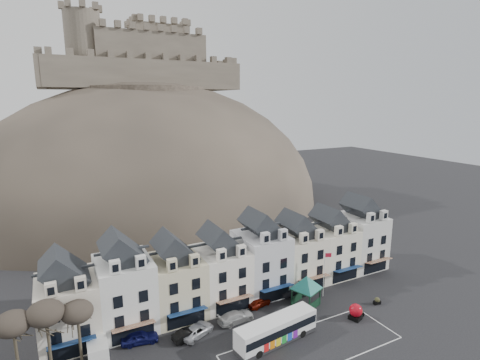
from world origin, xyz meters
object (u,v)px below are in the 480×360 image
Objects in this scene: bus_shelter at (307,283)px; car_maroon at (259,302)px; car_charcoal at (293,293)px; white_van at (97,347)px; car_silver at (197,330)px; flagpole at (325,271)px; car_white at (236,317)px; car_navy at (140,337)px; bus at (276,329)px; red_buoy at (356,312)px; car_black at (188,334)px.

car_maroon is at bearing 134.33° from bus_shelter.
white_van is at bearing 109.90° from car_charcoal.
flagpole is at bearing -113.70° from car_silver.
car_silver is (11.65, -1.60, -0.48)m from white_van.
car_navy is at bearing 78.43° from car_white.
bus is 6.62m from car_white.
red_buoy is 28.39m from car_navy.
car_maroon reaches higher than car_charcoal.
car_white is at bearing 154.87° from red_buoy.
red_buoy is 21.43m from car_silver.
white_van reaches higher than car_maroon.
car_black is 0.80× the size of car_white.
bus is 12.25m from red_buoy.
flagpole is at bearing -10.30° from bus_shelter.
car_maroon is (-10.00, 8.79, -0.49)m from red_buoy.
red_buoy reaches higher than car_charcoal.
car_navy is 1.21× the size of car_maroon.
flagpole is 5.85m from car_charcoal.
car_white is at bearing -2.25° from white_van.
car_charcoal is (17.48, 2.50, -0.05)m from car_black.
car_white is at bearing -93.56° from car_black.
bus reaches higher than car_charcoal.
car_white is at bearing -110.85° from car_silver.
car_black is 1.23m from car_silver.
flagpole is at bearing -112.79° from car_maroon.
car_white is at bearing -86.92° from car_navy.
white_van is at bearing 80.25° from car_maroon.
flagpole is at bearing -83.75° from car_navy.
car_navy is 12.55m from car_white.
bus is 2.78× the size of car_black.
car_white is at bearing 179.51° from flagpole.
red_buoy reaches higher than car_navy.
bus_shelter is at bearing -99.93° from car_white.
car_black is at bearing -8.14° from white_van.
car_silver is at bearing -94.95° from car_navy.
car_silver is 1.25× the size of car_charcoal.
bus is 16.73m from car_navy.
car_black is (-9.39, 5.46, -1.06)m from bus.
car_charcoal is at bearing 3.22° from white_van.
white_van reaches higher than car_black.
white_van is 11.77m from car_silver.
bus is at bearing 153.07° from car_maroon.
car_maroon is 5.88m from car_charcoal.
bus reaches higher than car_navy.
car_silver is 5.73m from car_white.
flagpole is at bearing -0.57° from white_van.
car_silver reaches higher than car_maroon.
car_black is 1.11× the size of car_maroon.
white_van is 10.62m from car_black.
car_navy is at bearing 61.96° from car_black.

